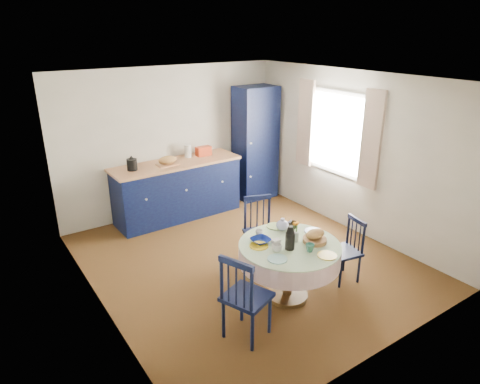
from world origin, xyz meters
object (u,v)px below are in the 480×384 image
Objects in this scene: chair_right at (346,249)px; mug_a at (277,248)px; cobalt_bowl at (261,241)px; dining_table at (290,253)px; mug_c at (293,225)px; mug_d at (259,233)px; pantry_cabinet at (255,143)px; chair_far at (260,231)px; mug_b at (310,248)px; kitchen_counter at (177,189)px; chair_left at (245,297)px.

mug_a is at bearing -82.62° from chair_right.
dining_table is at bearing -40.31° from cobalt_bowl.
mug_d is at bearing 172.40° from mug_c.
chair_far is (-1.43, -2.07, -0.57)m from pantry_cabinet.
mug_b is 0.86× the size of mug_c.
mug_b is at bearing -35.54° from mug_a.
kitchen_counter is 3.30m from chair_left.
mug_c is at bearing -61.34° from chair_far.
chair_left reaches higher than mug_b.
kitchen_counter reaches higher than dining_table.
dining_table is (0.02, -2.90, 0.10)m from kitchen_counter.
kitchen_counter is 3.16m from mug_b.
dining_table is at bearing -62.68° from mug_d.
mug_c is at bearing -83.83° from chair_left.
chair_right is at bearing -74.27° from kitchen_counter.
kitchen_counter is 2.70m from cobalt_bowl.
mug_c is (1.14, 0.59, 0.26)m from chair_left.
pantry_cabinet is 2.21× the size of chair_far.
chair_left is 1.05× the size of chair_far.
dining_table is 1.20× the size of chair_left.
pantry_cabinet reaches higher than chair_far.
mug_d is 0.42× the size of cobalt_bowl.
chair_far is at bearing 82.88° from mug_b.
mug_a is at bearing -96.88° from mug_d.
chair_right is 1.16m from mug_a.
mug_b is at bearing -67.53° from mug_d.
mug_b is (0.09, -3.15, 0.27)m from kitchen_counter.
chair_right is (-0.76, -3.02, -0.62)m from pantry_cabinet.
mug_d is at bearing -66.67° from chair_left.
mug_c is at bearing -116.01° from pantry_cabinet.
kitchen_counter reaches higher than chair_right.
chair_left is 9.82× the size of mug_b.
pantry_cabinet reaches higher than chair_right.
kitchen_counter is 2.63m from mug_c.
kitchen_counter is 3.13m from chair_right.
dining_table is 0.38m from cobalt_bowl.
pantry_cabinet is at bearing 60.84° from dining_table.
mug_a is 0.37m from mug_b.
mug_c is at bearing 7.40° from cobalt_bowl.
cobalt_bowl is (-0.03, 0.26, -0.02)m from mug_a.
cobalt_bowl is at bearing -124.05° from pantry_cabinet.
mug_b is (-1.56, -3.18, -0.28)m from pantry_cabinet.
mug_d is at bearing 112.47° from mug_b.
mug_a is at bearing -95.92° from chair_far.
chair_right is 1.20m from mug_d.
pantry_cabinet is at bearing 63.81° from mug_b.
chair_left is 4.44× the size of cobalt_bowl.
mug_c reaches higher than mug_a.
chair_left is at bearing -135.54° from mug_d.
kitchen_counter reaches higher than mug_d.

